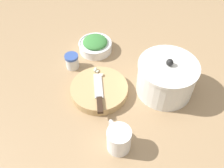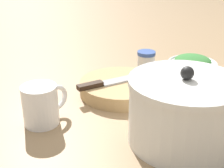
{
  "view_description": "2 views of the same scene",
  "coord_description": "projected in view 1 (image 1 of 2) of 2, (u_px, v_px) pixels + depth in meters",
  "views": [
    {
      "loc": [
        0.63,
        -0.03,
        0.82
      ],
      "look_at": [
        -0.02,
        -0.02,
        0.07
      ],
      "focal_mm": 40.0,
      "sensor_mm": 36.0,
      "label": 1
    },
    {
      "loc": [
        0.33,
        0.67,
        0.4
      ],
      "look_at": [
        0.01,
        -0.04,
        0.05
      ],
      "focal_mm": 50.0,
      "sensor_mm": 36.0,
      "label": 2
    }
  ],
  "objects": [
    {
      "name": "ground_plane",
      "position": [
        117.0,
        100.0,
        1.04
      ],
      "size": [
        5.0,
        5.0,
        0.0
      ],
      "primitive_type": "plane",
      "color": "#997A56"
    },
    {
      "name": "cutting_board",
      "position": [
        99.0,
        90.0,
        1.05
      ],
      "size": [
        0.24,
        0.24,
        0.04
      ],
      "color": "tan",
      "rests_on": "ground_plane"
    },
    {
      "name": "chef_knife",
      "position": [
        99.0,
        95.0,
        1.0
      ],
      "size": [
        0.21,
        0.05,
        0.01
      ],
      "rotation": [
        0.0,
        0.0,
        1.66
      ],
      "color": "black",
      "rests_on": "cutting_board"
    },
    {
      "name": "garlic_cloves",
      "position": [
        97.0,
        71.0,
        1.08
      ],
      "size": [
        0.05,
        0.05,
        0.02
      ],
      "color": "silver",
      "rests_on": "cutting_board"
    },
    {
      "name": "herb_bowl",
      "position": [
        95.0,
        45.0,
        1.22
      ],
      "size": [
        0.16,
        0.16,
        0.07
      ],
      "color": "white",
      "rests_on": "ground_plane"
    },
    {
      "name": "spice_jar",
      "position": [
        72.0,
        61.0,
        1.14
      ],
      "size": [
        0.06,
        0.06,
        0.07
      ],
      "color": "silver",
      "rests_on": "ground_plane"
    },
    {
      "name": "coffee_mug",
      "position": [
        118.0,
        139.0,
        0.86
      ],
      "size": [
        0.12,
        0.09,
        0.1
      ],
      "color": "white",
      "rests_on": "ground_plane"
    },
    {
      "name": "stock_pot",
      "position": [
        166.0,
        78.0,
        1.02
      ],
      "size": [
        0.24,
        0.24,
        0.18
      ],
      "color": "silver",
      "rests_on": "ground_plane"
    }
  ]
}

